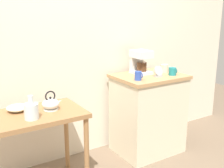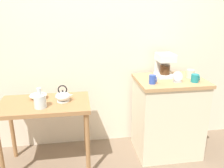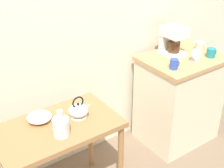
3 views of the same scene
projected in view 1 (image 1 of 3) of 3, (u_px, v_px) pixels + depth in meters
name	position (u px, v px, depth m)	size (l,w,h in m)	color
back_wall	(82.00, 28.00, 2.97)	(4.40, 0.10, 2.80)	beige
wooden_table	(31.00, 125.00, 2.38)	(0.90, 0.53, 0.74)	#9E7044
kitchen_counter	(148.00, 113.00, 3.20)	(0.74, 0.58, 0.90)	beige
bowl_stoneware	(17.00, 108.00, 2.42)	(0.18, 0.18, 0.06)	beige
teakettle	(51.00, 104.00, 2.45)	(0.18, 0.15, 0.17)	white
glass_carafe_vase	(31.00, 111.00, 2.24)	(0.12, 0.12, 0.19)	silver
coffee_maker	(140.00, 61.00, 3.13)	(0.18, 0.22, 0.26)	white
mug_dark_teal	(173.00, 71.00, 3.06)	(0.09, 0.08, 0.08)	teal
mug_blue	(138.00, 76.00, 2.84)	(0.08, 0.07, 0.09)	#2D4CAD
mug_small_cream	(165.00, 68.00, 3.21)	(0.09, 0.09, 0.09)	beige
table_clock	(158.00, 72.00, 2.98)	(0.11, 0.05, 0.12)	#B2B5BA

